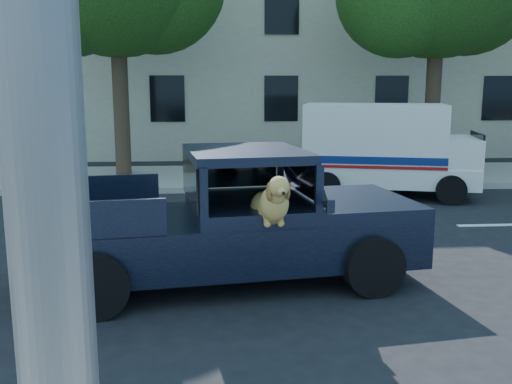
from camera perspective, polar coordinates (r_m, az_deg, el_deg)
ground at (r=7.47m, az=7.21°, el=-10.14°), size 120.00×120.00×0.00m
far_sidewalk at (r=16.31m, az=0.78°, el=1.52°), size 60.00×4.00×0.15m
lane_stripes at (r=11.12m, az=13.86°, el=-3.42°), size 21.60×0.14×0.01m
building_main at (r=23.84m, az=6.62°, el=14.96°), size 26.00×6.00×9.00m
pickup_truck at (r=7.74m, az=-3.38°, el=-4.59°), size 5.26×2.80×1.80m
mail_truck at (r=14.18m, az=12.73°, el=3.54°), size 4.38×2.90×2.21m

